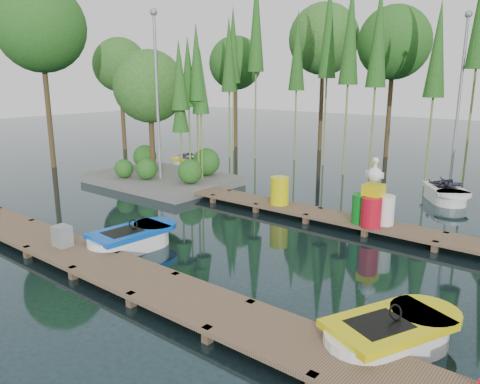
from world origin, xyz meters
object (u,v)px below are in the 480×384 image
Objects in this scene: island at (159,110)px; boat_yellow_far at (192,164)px; boat_blue at (131,240)px; utility_cabinet at (62,236)px; drum_cluster at (373,205)px; yellow_barrel at (280,191)px.

island reaches higher than boat_yellow_far.
boat_blue is 5.02× the size of utility_cabinet.
boat_blue is 1.35× the size of drum_cluster.
drum_cluster is at bearing -5.19° from island.
yellow_barrel reaches higher than boat_blue.
boat_blue is at bearing -47.43° from island.
yellow_barrel reaches higher than boat_yellow_far.
boat_yellow_far is (-1.08, 3.01, -2.92)m from island.
utility_cabinet is 7.31m from yellow_barrel.
boat_yellow_far is 4.59× the size of utility_cabinet.
island is 9.04m from boat_blue.
island is at bearing -52.32° from boat_yellow_far.
drum_cluster is (4.61, 5.35, 0.64)m from boat_blue.
drum_cluster is at bearing 51.01° from utility_cabinet.
boat_blue is at bearing -130.74° from drum_cluster.
drum_cluster is (3.45, -0.15, 0.12)m from yellow_barrel.
drum_cluster reaches higher than utility_cabinet.
utility_cabinet is at bearing -58.07° from island.
island is 2.68× the size of boat_yellow_far.
island is 3.31× the size of drum_cluster.
utility_cabinet is 0.57× the size of yellow_barrel.
island reaches higher than utility_cabinet.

